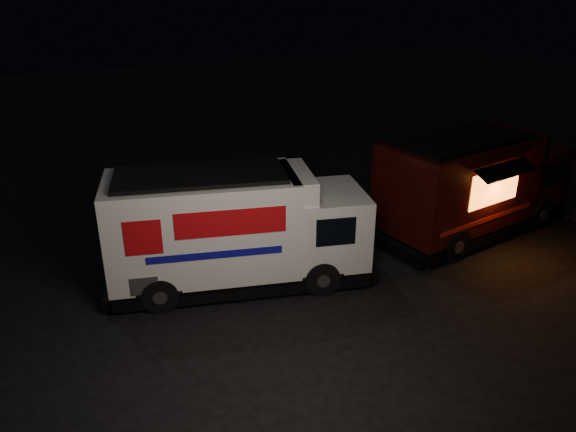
# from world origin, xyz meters

# --- Properties ---
(ground) EXTENTS (80.00, 80.00, 0.00)m
(ground) POSITION_xyz_m (0.00, 0.00, 0.00)
(ground) COLOR black
(ground) RESTS_ON ground
(white_truck) EXTENTS (7.33, 4.04, 3.16)m
(white_truck) POSITION_xyz_m (0.10, 1.40, 1.58)
(white_truck) COLOR white
(white_truck) RESTS_ON ground
(red_truck) EXTENTS (7.23, 3.52, 3.23)m
(red_truck) POSITION_xyz_m (7.98, 1.25, 1.61)
(red_truck) COLOR #340D09
(red_truck) RESTS_ON ground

